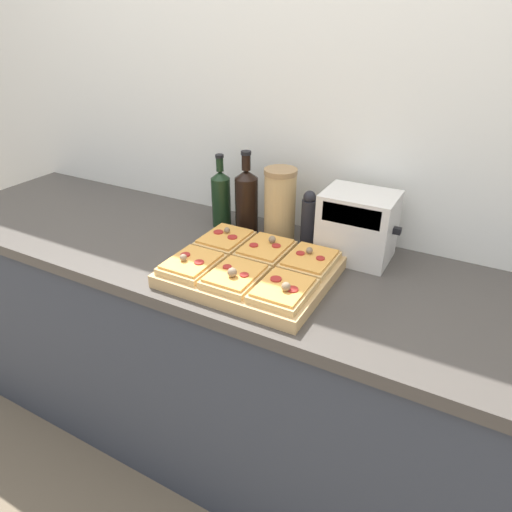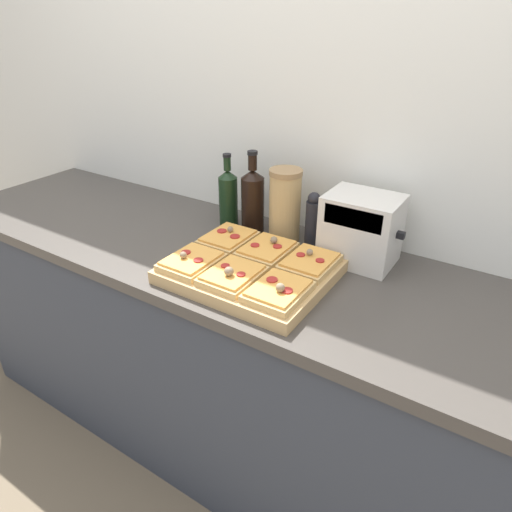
{
  "view_description": "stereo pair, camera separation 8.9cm",
  "coord_description": "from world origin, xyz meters",
  "px_view_note": "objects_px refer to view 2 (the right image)",
  "views": [
    {
      "loc": [
        0.67,
        -0.83,
        1.66
      ],
      "look_at": [
        0.07,
        0.25,
        0.99
      ],
      "focal_mm": 32.0,
      "sensor_mm": 36.0,
      "label": 1
    },
    {
      "loc": [
        0.74,
        -0.79,
        1.66
      ],
      "look_at": [
        0.07,
        0.25,
        0.99
      ],
      "focal_mm": 32.0,
      "sensor_mm": 36.0,
      "label": 2
    }
  ],
  "objects_px": {
    "wine_bottle": "(253,200)",
    "grain_jar_tall": "(285,206)",
    "pepper_mill": "(313,221)",
    "toaster_oven": "(361,229)",
    "cutting_board": "(251,271)",
    "olive_oil_bottle": "(228,197)"
  },
  "relations": [
    {
      "from": "wine_bottle",
      "to": "grain_jar_tall",
      "type": "relative_size",
      "value": 1.17
    },
    {
      "from": "pepper_mill",
      "to": "toaster_oven",
      "type": "relative_size",
      "value": 0.8
    },
    {
      "from": "cutting_board",
      "to": "wine_bottle",
      "type": "relative_size",
      "value": 1.58
    },
    {
      "from": "grain_jar_tall",
      "to": "toaster_oven",
      "type": "bearing_deg",
      "value": -0.17
    },
    {
      "from": "cutting_board",
      "to": "pepper_mill",
      "type": "height_order",
      "value": "pepper_mill"
    },
    {
      "from": "olive_oil_bottle",
      "to": "grain_jar_tall",
      "type": "xyz_separation_m",
      "value": [
        0.24,
        0.0,
        0.02
      ]
    },
    {
      "from": "wine_bottle",
      "to": "grain_jar_tall",
      "type": "xyz_separation_m",
      "value": [
        0.13,
        -0.0,
        0.01
      ]
    },
    {
      "from": "olive_oil_bottle",
      "to": "pepper_mill",
      "type": "xyz_separation_m",
      "value": [
        0.35,
        -0.0,
        -0.01
      ]
    },
    {
      "from": "grain_jar_tall",
      "to": "cutting_board",
      "type": "bearing_deg",
      "value": -81.28
    },
    {
      "from": "toaster_oven",
      "to": "wine_bottle",
      "type": "bearing_deg",
      "value": 179.88
    },
    {
      "from": "wine_bottle",
      "to": "pepper_mill",
      "type": "height_order",
      "value": "wine_bottle"
    },
    {
      "from": "grain_jar_tall",
      "to": "pepper_mill",
      "type": "xyz_separation_m",
      "value": [
        0.11,
        -0.0,
        -0.03
      ]
    },
    {
      "from": "cutting_board",
      "to": "wine_bottle",
      "type": "distance_m",
      "value": 0.35
    },
    {
      "from": "olive_oil_bottle",
      "to": "wine_bottle",
      "type": "height_order",
      "value": "wine_bottle"
    },
    {
      "from": "wine_bottle",
      "to": "pepper_mill",
      "type": "distance_m",
      "value": 0.24
    },
    {
      "from": "olive_oil_bottle",
      "to": "grain_jar_tall",
      "type": "height_order",
      "value": "olive_oil_bottle"
    },
    {
      "from": "cutting_board",
      "to": "grain_jar_tall",
      "type": "xyz_separation_m",
      "value": [
        -0.04,
        0.28,
        0.11
      ]
    },
    {
      "from": "olive_oil_bottle",
      "to": "grain_jar_tall",
      "type": "distance_m",
      "value": 0.24
    },
    {
      "from": "olive_oil_bottle",
      "to": "toaster_oven",
      "type": "bearing_deg",
      "value": -0.09
    },
    {
      "from": "pepper_mill",
      "to": "toaster_oven",
      "type": "distance_m",
      "value": 0.17
    },
    {
      "from": "wine_bottle",
      "to": "cutting_board",
      "type": "bearing_deg",
      "value": -57.94
    },
    {
      "from": "grain_jar_tall",
      "to": "toaster_oven",
      "type": "xyz_separation_m",
      "value": [
        0.28,
        -0.0,
        -0.02
      ]
    }
  ]
}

